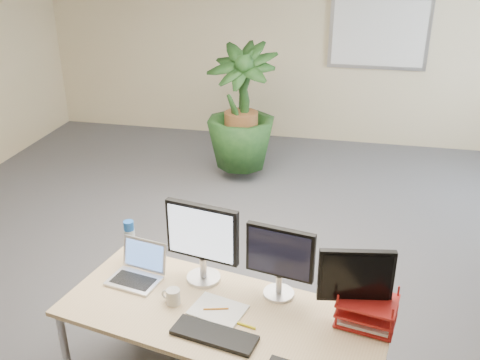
% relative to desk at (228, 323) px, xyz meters
% --- Properties ---
extents(floor, '(8.00, 8.00, 0.00)m').
position_rel_desk_xyz_m(floor, '(-0.31, 0.93, -0.57)').
color(floor, '#414145').
rests_on(floor, ground).
extents(back_wall, '(7.00, 0.04, 2.70)m').
position_rel_desk_xyz_m(back_wall, '(-0.31, 4.93, 0.78)').
color(back_wall, beige).
rests_on(back_wall, floor).
extents(whiteboard, '(1.30, 0.04, 0.95)m').
position_rel_desk_xyz_m(whiteboard, '(0.89, 4.90, 0.98)').
color(whiteboard, '#A0A0A4').
rests_on(whiteboard, back_wall).
extents(desk, '(2.00, 1.14, 0.72)m').
position_rel_desk_xyz_m(desk, '(0.00, 0.00, 0.00)').
color(desk, '#D4B07D').
rests_on(desk, floor).
extents(floor_plant, '(1.00, 1.00, 1.50)m').
position_rel_desk_xyz_m(floor_plant, '(-0.64, 3.40, 0.18)').
color(floor_plant, '#123313').
rests_on(floor_plant, floor).
extents(monitor_left, '(0.48, 0.22, 0.53)m').
position_rel_desk_xyz_m(monitor_left, '(-0.21, 0.20, 0.46)').
color(monitor_left, silver).
rests_on(monitor_left, desk).
extents(monitor_right, '(0.42, 0.19, 0.46)m').
position_rel_desk_xyz_m(monitor_right, '(0.28, 0.14, 0.42)').
color(monitor_right, silver).
rests_on(monitor_right, desk).
extents(monitor_dark, '(0.41, 0.19, 0.46)m').
position_rel_desk_xyz_m(monitor_dark, '(0.72, -0.01, 0.42)').
color(monitor_dark, silver).
rests_on(monitor_dark, desk).
extents(laptop, '(0.36, 0.33, 0.23)m').
position_rel_desk_xyz_m(laptop, '(-0.62, 0.13, 0.21)').
color(laptop, silver).
rests_on(laptop, desk).
extents(keyboard, '(0.50, 0.25, 0.03)m').
position_rel_desk_xyz_m(keyboard, '(-0.00, -0.31, 0.17)').
color(keyboard, black).
rests_on(keyboard, desk).
extents(coffee_mug, '(0.12, 0.08, 0.09)m').
position_rel_desk_xyz_m(coffee_mug, '(-0.32, -0.07, 0.20)').
color(coffee_mug, silver).
rests_on(coffee_mug, desk).
extents(spiral_notebook, '(0.35, 0.30, 0.01)m').
position_rel_desk_xyz_m(spiral_notebook, '(-0.04, -0.09, 0.16)').
color(spiral_notebook, white).
rests_on(spiral_notebook, desk).
extents(orange_pen, '(0.14, 0.05, 0.01)m').
position_rel_desk_xyz_m(orange_pen, '(-0.05, -0.09, 0.17)').
color(orange_pen, '#CA7116').
rests_on(orange_pen, spiral_notebook).
extents(yellow_highlighter, '(0.11, 0.04, 0.01)m').
position_rel_desk_xyz_m(yellow_highlighter, '(0.15, -0.19, 0.16)').
color(yellow_highlighter, yellow).
rests_on(yellow_highlighter, desk).
extents(water_bottle, '(0.07, 0.07, 0.29)m').
position_rel_desk_xyz_m(water_bottle, '(-0.75, 0.32, 0.29)').
color(water_bottle, silver).
rests_on(water_bottle, desk).
extents(letter_tray, '(0.36, 0.30, 0.15)m').
position_rel_desk_xyz_m(letter_tray, '(0.80, -0.01, 0.22)').
color(letter_tray, '#A11713').
rests_on(letter_tray, desk).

